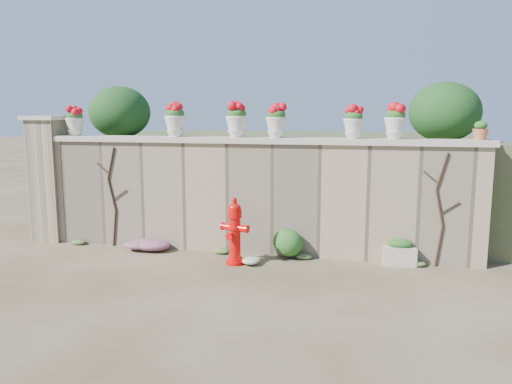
% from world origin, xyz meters
% --- Properties ---
extents(ground, '(80.00, 80.00, 0.00)m').
position_xyz_m(ground, '(0.00, 0.00, 0.00)').
color(ground, '#493C24').
rests_on(ground, ground).
extents(stone_wall, '(8.00, 0.40, 2.00)m').
position_xyz_m(stone_wall, '(0.00, 1.80, 1.00)').
color(stone_wall, '#998666').
rests_on(stone_wall, ground).
extents(wall_cap, '(8.10, 0.52, 0.10)m').
position_xyz_m(wall_cap, '(0.00, 1.80, 2.05)').
color(wall_cap, beige).
rests_on(wall_cap, stone_wall).
extents(gate_pillar, '(0.72, 0.72, 2.48)m').
position_xyz_m(gate_pillar, '(-4.15, 1.80, 1.26)').
color(gate_pillar, '#998666').
rests_on(gate_pillar, ground).
extents(raised_fill, '(9.00, 6.00, 2.00)m').
position_xyz_m(raised_fill, '(0.00, 5.00, 1.00)').
color(raised_fill, '#384C23').
rests_on(raised_fill, ground).
extents(back_shrub_left, '(1.30, 1.30, 1.10)m').
position_xyz_m(back_shrub_left, '(-3.20, 3.00, 2.55)').
color(back_shrub_left, '#143814').
rests_on(back_shrub_left, raised_fill).
extents(back_shrub_right, '(1.30, 1.30, 1.10)m').
position_xyz_m(back_shrub_right, '(3.40, 3.00, 2.55)').
color(back_shrub_right, '#143814').
rests_on(back_shrub_right, raised_fill).
extents(vine_left, '(0.60, 0.04, 1.91)m').
position_xyz_m(vine_left, '(-2.67, 1.58, 0.99)').
color(vine_left, black).
rests_on(vine_left, ground).
extents(vine_right, '(0.60, 0.04, 1.91)m').
position_xyz_m(vine_right, '(3.23, 1.58, 0.99)').
color(vine_right, black).
rests_on(vine_right, ground).
extents(fire_hydrant, '(0.49, 0.35, 1.13)m').
position_xyz_m(fire_hydrant, '(-0.11, 0.97, 0.57)').
color(fire_hydrant, red).
rests_on(fire_hydrant, ground).
extents(planter_box, '(0.55, 0.35, 0.45)m').
position_xyz_m(planter_box, '(2.61, 1.55, 0.21)').
color(planter_box, beige).
rests_on(planter_box, ground).
extents(green_shrub, '(0.68, 0.61, 0.64)m').
position_xyz_m(green_shrub, '(0.69, 1.51, 0.32)').
color(green_shrub, '#1E5119').
rests_on(green_shrub, ground).
extents(magenta_clump, '(0.97, 0.65, 0.26)m').
position_xyz_m(magenta_clump, '(-2.02, 1.38, 0.13)').
color(magenta_clump, '#B62484').
rests_on(magenta_clump, ground).
extents(white_flowers, '(0.47, 0.38, 0.17)m').
position_xyz_m(white_flowers, '(0.16, 0.97, 0.08)').
color(white_flowers, white).
rests_on(white_flowers, ground).
extents(urn_pot_0, '(0.35, 0.35, 0.55)m').
position_xyz_m(urn_pot_0, '(-3.52, 1.80, 2.37)').
color(urn_pot_0, beige).
rests_on(urn_pot_0, wall_cap).
extents(urn_pot_1, '(0.40, 0.40, 0.62)m').
position_xyz_m(urn_pot_1, '(-1.45, 1.80, 2.41)').
color(urn_pot_1, beige).
rests_on(urn_pot_1, wall_cap).
extents(urn_pot_2, '(0.39, 0.39, 0.62)m').
position_xyz_m(urn_pot_2, '(-0.28, 1.80, 2.41)').
color(urn_pot_2, beige).
rests_on(urn_pot_2, wall_cap).
extents(urn_pot_3, '(0.38, 0.38, 0.59)m').
position_xyz_m(urn_pot_3, '(0.44, 1.80, 2.39)').
color(urn_pot_3, beige).
rests_on(urn_pot_3, wall_cap).
extents(urn_pot_4, '(0.35, 0.35, 0.55)m').
position_xyz_m(urn_pot_4, '(1.78, 1.80, 2.37)').
color(urn_pot_4, beige).
rests_on(urn_pot_4, wall_cap).
extents(urn_pot_5, '(0.37, 0.37, 0.58)m').
position_xyz_m(urn_pot_5, '(2.46, 1.80, 2.39)').
color(urn_pot_5, beige).
rests_on(urn_pot_5, wall_cap).
extents(terracotta_pot, '(0.25, 0.25, 0.29)m').
position_xyz_m(terracotta_pot, '(3.80, 1.80, 2.24)').
color(terracotta_pot, '#BD6039').
rests_on(terracotta_pot, wall_cap).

